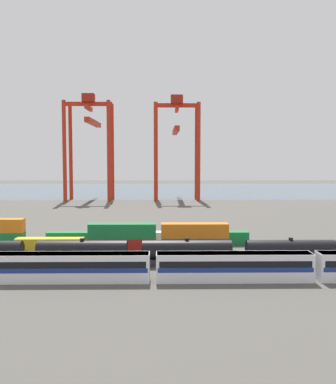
% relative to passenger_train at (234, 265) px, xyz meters
% --- Properties ---
extents(ground_plane, '(420.00, 420.00, 0.00)m').
position_rel_passenger_train_xyz_m(ground_plane, '(-6.90, 62.66, -2.14)').
color(ground_plane, '#4C4944').
extents(harbour_water, '(400.00, 110.00, 0.01)m').
position_rel_passenger_train_xyz_m(harbour_water, '(-6.90, 172.26, -2.14)').
color(harbour_water, '#475B6B').
rests_on(harbour_water, ground_plane).
extents(passenger_train, '(66.45, 3.14, 3.90)m').
position_rel_passenger_train_xyz_m(passenger_train, '(0.00, 0.00, 0.00)').
color(passenger_train, silver).
rests_on(passenger_train, ground_plane).
extents(freight_tank_row, '(79.99, 2.91, 4.37)m').
position_rel_passenger_train_xyz_m(freight_tank_row, '(-6.03, 8.89, -0.08)').
color(freight_tank_row, '#232326').
rests_on(freight_tank_row, ground_plane).
extents(shipping_container_1, '(12.10, 2.44, 2.60)m').
position_rel_passenger_train_xyz_m(shipping_container_1, '(-30.13, 18.84, -0.84)').
color(shipping_container_1, gold).
rests_on(shipping_container_1, ground_plane).
extents(shipping_container_2, '(12.10, 2.44, 2.60)m').
position_rel_passenger_train_xyz_m(shipping_container_2, '(-17.09, 18.84, -0.84)').
color(shipping_container_2, '#AD211C').
rests_on(shipping_container_2, ground_plane).
extents(shipping_container_3, '(12.10, 2.44, 2.60)m').
position_rel_passenger_train_xyz_m(shipping_container_3, '(-17.09, 18.84, 1.76)').
color(shipping_container_3, '#197538').
rests_on(shipping_container_3, shipping_container_2).
extents(shipping_container_4, '(12.10, 2.44, 2.60)m').
position_rel_passenger_train_xyz_m(shipping_container_4, '(-4.04, 18.84, -0.84)').
color(shipping_container_4, '#146066').
rests_on(shipping_container_4, ground_plane).
extents(shipping_container_5, '(12.10, 2.44, 2.60)m').
position_rel_passenger_train_xyz_m(shipping_container_5, '(-4.04, 18.84, 1.76)').
color(shipping_container_5, orange).
rests_on(shipping_container_5, shipping_container_4).
extents(shipping_container_6, '(6.04, 2.44, 2.60)m').
position_rel_passenger_train_xyz_m(shipping_container_6, '(-39.78, 25.40, -0.84)').
color(shipping_container_6, '#197538').
rests_on(shipping_container_6, ground_plane).
extents(shipping_container_7, '(6.04, 2.44, 2.60)m').
position_rel_passenger_train_xyz_m(shipping_container_7, '(-39.78, 25.40, 1.76)').
color(shipping_container_7, orange).
rests_on(shipping_container_7, shipping_container_6).
extents(shipping_container_8, '(12.10, 2.44, 2.60)m').
position_rel_passenger_train_xyz_m(shipping_container_8, '(-26.22, 25.40, -0.84)').
color(shipping_container_8, '#197538').
rests_on(shipping_container_8, ground_plane).
extents(shipping_container_9, '(12.10, 2.44, 2.60)m').
position_rel_passenger_train_xyz_m(shipping_container_9, '(-12.66, 25.40, -0.84)').
color(shipping_container_9, silver).
rests_on(shipping_container_9, ground_plane).
extents(shipping_container_10, '(12.10, 2.44, 2.60)m').
position_rel_passenger_train_xyz_m(shipping_container_10, '(0.91, 25.40, -0.84)').
color(shipping_container_10, '#197538').
rests_on(shipping_container_10, ground_plane).
extents(gantry_crane_west, '(18.73, 35.33, 42.24)m').
position_rel_passenger_train_xyz_m(gantry_crane_west, '(-38.88, 120.49, 24.05)').
color(gantry_crane_west, red).
rests_on(gantry_crane_west, ground_plane).
extents(gantry_crane_central, '(18.31, 35.47, 41.74)m').
position_rel_passenger_train_xyz_m(gantry_crane_central, '(-3.87, 120.75, 23.05)').
color(gantry_crane_central, red).
rests_on(gantry_crane_central, ground_plane).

